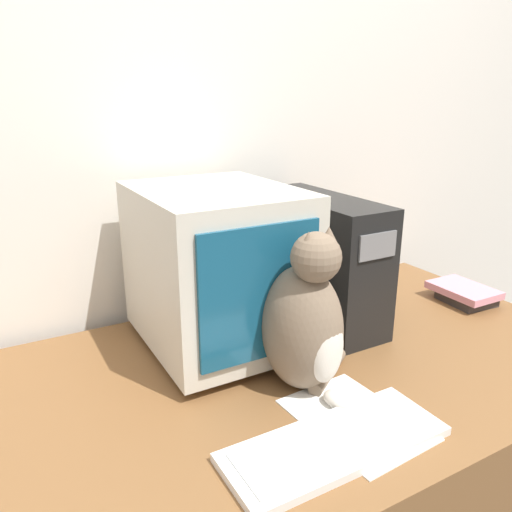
% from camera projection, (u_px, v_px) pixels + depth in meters
% --- Properties ---
extents(wall_back, '(7.00, 0.05, 2.50)m').
position_uv_depth(wall_back, '(202.00, 134.00, 1.56)').
color(wall_back, silver).
rests_on(wall_back, ground_plane).
extents(desk, '(1.73, 0.94, 0.70)m').
position_uv_depth(desk, '(289.00, 477.00, 1.39)').
color(desk, brown).
rests_on(desk, ground_plane).
extents(crt_monitor, '(0.38, 0.47, 0.44)m').
position_uv_depth(crt_monitor, '(217.00, 267.00, 1.33)').
color(crt_monitor, beige).
rests_on(crt_monitor, desk).
extents(computer_tower, '(0.17, 0.48, 0.38)m').
position_uv_depth(computer_tower, '(320.00, 259.00, 1.51)').
color(computer_tower, black).
rests_on(computer_tower, desk).
extents(keyboard, '(0.46, 0.17, 0.02)m').
position_uv_depth(keyboard, '(335.00, 443.00, 0.98)').
color(keyboard, silver).
rests_on(keyboard, desk).
extents(cat, '(0.27, 0.28, 0.39)m').
position_uv_depth(cat, '(306.00, 323.00, 1.14)').
color(cat, '#7A6651').
rests_on(cat, desk).
extents(book_stack, '(0.15, 0.21, 0.05)m').
position_uv_depth(book_stack, '(465.00, 294.00, 1.67)').
color(book_stack, '#383333').
rests_on(book_stack, desk).
extents(pen, '(0.13, 0.02, 0.01)m').
position_uv_depth(pen, '(291.00, 433.00, 1.02)').
color(pen, navy).
rests_on(pen, desk).
extents(paper_sheet, '(0.23, 0.31, 0.00)m').
position_uv_depth(paper_sheet, '(355.00, 419.00, 1.07)').
color(paper_sheet, white).
rests_on(paper_sheet, desk).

